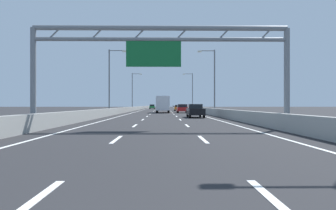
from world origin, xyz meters
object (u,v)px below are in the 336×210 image
(green_car, at_px, (152,107))
(blue_car, at_px, (152,107))
(box_truck, at_px, (163,104))
(streetlamp_left_far, at_px, (133,89))
(red_car, at_px, (182,108))
(streetlamp_right_mid, at_px, (213,78))
(streetlamp_right_far, at_px, (192,89))
(sign_gantry, at_px, (160,50))
(black_car, at_px, (195,111))
(streetlamp_left_mid, at_px, (111,78))
(orange_car, at_px, (178,108))

(green_car, relative_size, blue_car, 0.91)
(box_truck, bearing_deg, streetlamp_left_far, 106.87)
(red_car, bearing_deg, streetlamp_left_far, 113.06)
(streetlamp_right_mid, xyz_separation_m, streetlamp_left_far, (-14.93, 36.24, 0.00))
(streetlamp_right_far, xyz_separation_m, red_car, (-3.91, -25.90, -4.61))
(streetlamp_left_far, height_order, green_car, streetlamp_left_far)
(sign_gantry, relative_size, green_car, 3.81)
(green_car, relative_size, box_truck, 0.50)
(sign_gantry, xyz_separation_m, box_truck, (0.17, 39.13, -3.20))
(red_car, xyz_separation_m, box_truck, (-3.45, 0.92, 0.85))
(streetlamp_right_far, relative_size, black_car, 2.04)
(streetlamp_right_mid, height_order, blue_car, streetlamp_right_mid)
(streetlamp_left_mid, height_order, streetlamp_left_far, same)
(streetlamp_right_far, bearing_deg, box_truck, -106.41)
(red_car, distance_m, blue_car, 63.08)
(streetlamp_right_mid, distance_m, streetlamp_left_far, 39.19)
(red_car, height_order, orange_car, red_car)
(sign_gantry, distance_m, blue_car, 101.01)
(red_car, bearing_deg, black_car, -89.38)
(green_car, relative_size, orange_car, 0.92)
(red_car, xyz_separation_m, blue_car, (-7.39, 62.64, -0.03))
(streetlamp_left_far, distance_m, blue_car, 37.21)
(sign_gantry, bearing_deg, blue_car, 92.14)
(streetlamp_right_far, bearing_deg, streetlamp_left_far, 180.00)
(streetlamp_right_mid, relative_size, box_truck, 1.13)
(black_car, distance_m, box_truck, 22.62)
(streetlamp_left_mid, bearing_deg, blue_car, 87.15)
(streetlamp_left_far, relative_size, green_car, 2.25)
(sign_gantry, bearing_deg, streetlamp_left_far, 96.59)
(red_car, relative_size, orange_car, 0.96)
(box_truck, bearing_deg, green_car, 93.92)
(red_car, bearing_deg, green_car, 97.51)
(sign_gantry, height_order, streetlamp_left_far, streetlamp_left_far)
(black_car, bearing_deg, streetlamp_right_far, 85.56)
(sign_gantry, xyz_separation_m, streetlamp_right_mid, (7.52, 27.88, 0.56))
(orange_car, relative_size, box_truck, 0.55)
(streetlamp_right_far, height_order, red_car, streetlamp_right_far)
(streetlamp_right_far, bearing_deg, green_car, 111.68)
(black_car, bearing_deg, box_truck, 99.37)
(sign_gantry, distance_m, orange_car, 56.94)
(streetlamp_left_mid, bearing_deg, orange_car, 68.73)
(sign_gantry, height_order, streetlamp_right_far, streetlamp_right_far)
(streetlamp_left_mid, height_order, blue_car, streetlamp_left_mid)
(streetlamp_right_far, relative_size, blue_car, 2.04)
(streetlamp_left_mid, bearing_deg, black_car, -44.47)
(sign_gantry, distance_m, streetlamp_left_mid, 28.85)
(blue_car, distance_m, black_car, 84.37)
(blue_car, bearing_deg, sign_gantry, -87.86)
(streetlamp_right_mid, bearing_deg, red_car, 110.71)
(streetlamp_right_mid, relative_size, black_car, 2.04)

